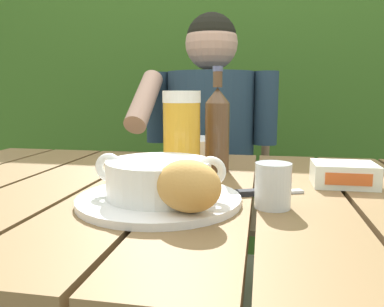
{
  "coord_description": "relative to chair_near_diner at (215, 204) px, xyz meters",
  "views": [
    {
      "loc": [
        0.09,
        -0.72,
        0.94
      ],
      "look_at": [
        -0.04,
        -0.01,
        0.82
      ],
      "focal_mm": 35.75,
      "sensor_mm": 36.0,
      "label": 1
    }
  ],
  "objects": [
    {
      "name": "butter_tub",
      "position": [
        0.35,
        -0.78,
        0.31
      ],
      "size": [
        0.12,
        0.09,
        0.05
      ],
      "color": "white",
      "rests_on": "dining_table"
    },
    {
      "name": "person_eating",
      "position": [
        -0.0,
        -0.2,
        0.26
      ],
      "size": [
        0.48,
        0.47,
        1.22
      ],
      "color": "#243A4E",
      "rests_on": "ground_plane"
    },
    {
      "name": "table_knife",
      "position": [
        0.18,
        -0.88,
        0.29
      ],
      "size": [
        0.14,
        0.07,
        0.01
      ],
      "color": "silver",
      "rests_on": "dining_table"
    },
    {
      "name": "water_glass_small",
      "position": [
        0.21,
        -0.96,
        0.33
      ],
      "size": [
        0.06,
        0.06,
        0.07
      ],
      "color": "silver",
      "rests_on": "dining_table"
    },
    {
      "name": "beer_bottle",
      "position": [
        0.09,
        -0.69,
        0.39
      ],
      "size": [
        0.06,
        0.06,
        0.24
      ],
      "color": "brown",
      "rests_on": "dining_table"
    },
    {
      "name": "chair_near_diner",
      "position": [
        0.0,
        0.0,
        0.0
      ],
      "size": [
        0.45,
        0.42,
        0.94
      ],
      "color": "brown",
      "rests_on": "ground_plane"
    },
    {
      "name": "diner_bowl",
      "position": [
        -0.0,
        -0.55,
        0.32
      ],
      "size": [
        0.16,
        0.16,
        0.06
      ],
      "color": "white",
      "rests_on": "dining_table"
    },
    {
      "name": "beer_glass",
      "position": [
        0.01,
        -0.74,
        0.38
      ],
      "size": [
        0.08,
        0.08,
        0.19
      ],
      "color": "gold",
      "rests_on": "dining_table"
    },
    {
      "name": "soup_bowl",
      "position": [
        0.02,
        -0.96,
        0.33
      ],
      "size": [
        0.23,
        0.18,
        0.07
      ],
      "color": "white",
      "rests_on": "serving_plate"
    },
    {
      "name": "dining_table",
      "position": [
        0.1,
        -0.86,
        0.2
      ],
      "size": [
        1.47,
        0.84,
        0.75
      ],
      "color": "brown",
      "rests_on": "ground_plane"
    },
    {
      "name": "bread_roll",
      "position": [
        0.09,
        -1.04,
        0.34
      ],
      "size": [
        0.12,
        0.11,
        0.08
      ],
      "color": "#CC9449",
      "rests_on": "serving_plate"
    },
    {
      "name": "hedge_backdrop",
      "position": [
        0.2,
        0.9,
        0.79
      ],
      "size": [
        3.08,
        0.93,
        2.64
      ],
      "color": "#355D1F",
      "rests_on": "ground_plane"
    },
    {
      "name": "serving_plate",
      "position": [
        0.02,
        -0.96,
        0.3
      ],
      "size": [
        0.28,
        0.28,
        0.01
      ],
      "color": "white",
      "rests_on": "dining_table"
    }
  ]
}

